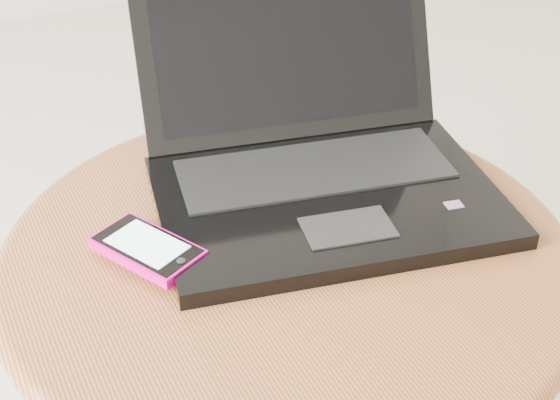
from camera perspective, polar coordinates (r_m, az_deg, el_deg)
name	(u,v)px	position (r m, az deg, el deg)	size (l,w,h in m)	color
table	(287,316)	(0.95, 0.49, -8.08)	(0.62, 0.62, 0.49)	#622714
laptop	(315,152)	(0.95, 2.44, 3.34)	(0.44, 0.43, 0.23)	black
phone_black	(170,254)	(0.86, -7.65, -3.74)	(0.11, 0.12, 0.01)	black
phone_pink	(147,249)	(0.85, -9.21, -3.36)	(0.11, 0.13, 0.01)	#D8057F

